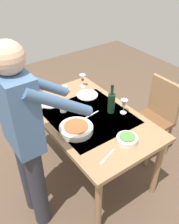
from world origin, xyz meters
name	(u,v)px	position (x,y,z in m)	size (l,w,h in m)	color
ground_plane	(89,168)	(0.00, 0.00, 0.00)	(6.00, 6.00, 0.00)	brown
dining_table	(89,123)	(0.00, 0.00, 0.66)	(1.39, 0.85, 0.75)	#93704C
chair_near	(156,114)	(-0.17, -0.81, 0.53)	(0.40, 0.40, 0.91)	brown
person_server	(26,134)	(-0.14, 0.69, 0.96)	(0.42, 0.61, 1.69)	#2D2D38
wine_bottle	(111,102)	(-0.06, -0.22, 0.86)	(0.07, 0.07, 0.30)	black
wine_glass_left	(124,104)	(-0.15, -0.30, 0.85)	(0.07, 0.07, 0.15)	white
wine_glass_right	(83,78)	(0.51, -0.27, 0.85)	(0.07, 0.07, 0.15)	white
water_cup_near_left	(65,89)	(0.50, -0.03, 0.79)	(0.06, 0.06, 0.09)	silver
water_cup_near_right	(63,107)	(0.22, 0.16, 0.79)	(0.07, 0.07, 0.10)	silver
serving_bowl_pasta	(76,129)	(-0.12, 0.23, 0.78)	(0.30, 0.30, 0.07)	white
side_bowl_salad	(127,139)	(-0.48, -0.04, 0.78)	(0.18, 0.18, 0.07)	white
dinner_plate_near	(51,102)	(0.43, 0.19, 0.75)	(0.23, 0.23, 0.01)	white
dinner_plate_far	(87,95)	(0.32, -0.20, 0.75)	(0.23, 0.23, 0.01)	white
table_knife	(108,156)	(-0.52, 0.20, 0.75)	(0.01, 0.20, 0.01)	silver
table_fork	(92,115)	(0.01, -0.03, 0.75)	(0.01, 0.18, 0.01)	silver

